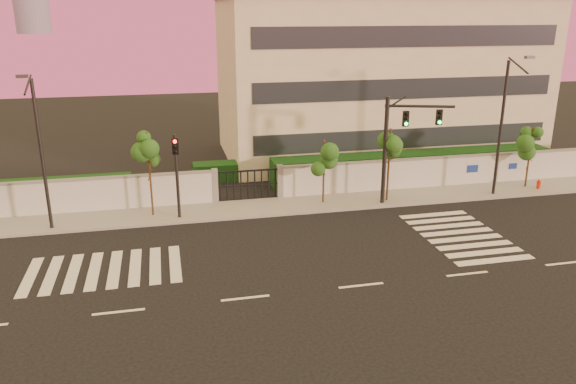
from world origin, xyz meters
name	(u,v)px	position (x,y,z in m)	size (l,w,h in m)	color
ground	(361,286)	(0.00, 0.00, 0.00)	(120.00, 120.00, 0.00)	black
sidewalk	(302,205)	(0.00, 10.50, 0.07)	(60.00, 3.00, 0.15)	gray
perimeter_wall	(297,181)	(0.10, 12.00, 1.07)	(60.00, 0.36, 2.20)	#B8BBC0
hedge_row	(303,172)	(1.17, 14.74, 0.82)	(41.00, 4.25, 1.80)	#103715
institutional_building	(377,77)	(9.00, 21.99, 6.16)	(24.40, 12.40, 12.25)	beige
road_markings	(304,253)	(-1.58, 3.76, 0.01)	(57.00, 7.62, 0.02)	silver
street_tree_c	(149,155)	(-8.68, 10.49, 3.62)	(1.43, 1.14, 4.92)	#382314
street_tree_d	(324,157)	(1.35, 10.47, 2.96)	(1.39, 1.11, 4.02)	#382314
street_tree_e	(390,149)	(5.26, 9.99, 3.37)	(1.57, 1.25, 4.58)	#382314
street_tree_f	(531,144)	(15.23, 10.59, 3.01)	(1.48, 1.18, 4.09)	#382314
traffic_signal_main	(399,137)	(5.62, 9.59, 4.13)	(4.06, 1.37, 6.53)	black
traffic_signal_secondary	(176,166)	(-7.25, 9.75, 3.10)	(0.38, 0.36, 4.89)	black
streetlight_west	(40,148)	(-13.97, 9.46, 4.54)	(0.50, 2.02, 8.40)	black
streetlight_east	(503,122)	(12.29, 9.48, 4.75)	(0.52, 2.12, 8.79)	black
fire_hydrant	(538,185)	(15.71, 9.92, 0.38)	(0.29, 0.28, 0.76)	red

